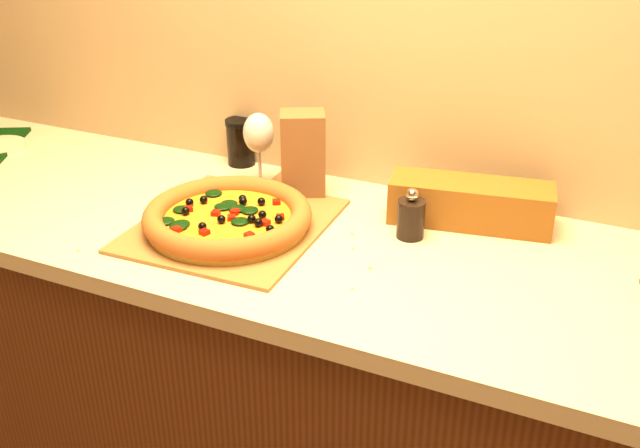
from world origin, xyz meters
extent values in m
plane|color=#9E8460|center=(0.00, 1.75, 1.35)|extent=(4.00, 0.00, 4.00)
cube|color=#42220E|center=(0.00, 1.43, 0.43)|extent=(2.80, 0.65, 0.86)
cube|color=beige|center=(0.00, 1.43, 0.88)|extent=(2.84, 0.68, 0.04)
cube|color=brown|center=(-0.25, 1.39, 0.90)|extent=(0.41, 0.45, 0.01)
cube|color=brown|center=(-0.26, 1.68, 0.90)|extent=(0.07, 0.18, 0.01)
cylinder|color=#B7872D|center=(-0.25, 1.37, 0.92)|extent=(0.35, 0.35, 0.02)
cylinder|color=gold|center=(-0.25, 1.37, 0.93)|extent=(0.29, 0.29, 0.01)
torus|color=brown|center=(-0.25, 1.37, 0.94)|extent=(0.37, 0.37, 0.05)
ellipsoid|color=black|center=(-0.20, 1.40, 0.94)|extent=(0.04, 0.04, 0.01)
sphere|color=black|center=(-0.29, 1.35, 0.94)|extent=(0.02, 0.02, 0.02)
cube|color=#970E05|center=(-0.23, 1.31, 0.94)|extent=(0.02, 0.02, 0.01)
cylinder|color=black|center=(0.12, 1.51, 0.94)|extent=(0.06, 0.06, 0.09)
sphere|color=silver|center=(0.12, 1.51, 1.00)|extent=(0.03, 0.03, 0.03)
cube|color=brown|center=(0.22, 1.63, 0.95)|extent=(0.37, 0.17, 0.10)
cylinder|color=silver|center=(-0.31, 1.62, 0.90)|extent=(0.07, 0.07, 0.00)
cylinder|color=silver|center=(-0.31, 1.62, 0.95)|extent=(0.01, 0.01, 0.09)
ellipsoid|color=silver|center=(-0.31, 1.62, 1.04)|extent=(0.08, 0.08, 0.10)
cube|color=brown|center=(-0.18, 1.61, 1.00)|extent=(0.13, 0.12, 0.21)
cylinder|color=black|center=(-0.42, 1.73, 0.96)|extent=(0.07, 0.07, 0.11)
cylinder|color=black|center=(-0.42, 1.73, 1.02)|extent=(0.08, 0.08, 0.01)
camera|label=1|loc=(0.52, 0.18, 1.62)|focal=40.00mm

